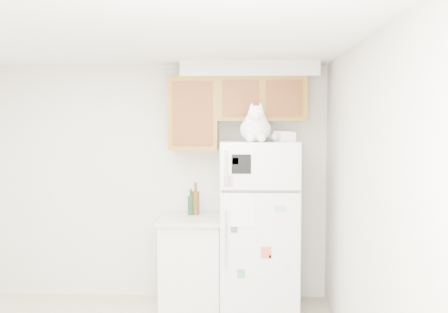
{
  "coord_description": "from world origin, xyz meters",
  "views": [
    {
      "loc": [
        0.98,
        -3.59,
        1.87
      ],
      "look_at": [
        0.82,
        1.55,
        1.55
      ],
      "focal_mm": 42.0,
      "sensor_mm": 36.0,
      "label": 1
    }
  ],
  "objects_px": {
    "bottle_green": "(191,202)",
    "bottle_amber": "(196,199)",
    "cat": "(256,127)",
    "storage_box_back": "(282,136)",
    "refrigerator": "(259,226)",
    "base_counter": "(191,262)",
    "storage_box_front": "(288,137)"
  },
  "relations": [
    {
      "from": "base_counter",
      "to": "cat",
      "type": "relative_size",
      "value": 1.73
    },
    {
      "from": "storage_box_front",
      "to": "bottle_amber",
      "type": "height_order",
      "value": "storage_box_front"
    },
    {
      "from": "storage_box_front",
      "to": "bottle_amber",
      "type": "bearing_deg",
      "value": 162.8
    },
    {
      "from": "base_counter",
      "to": "cat",
      "type": "xyz_separation_m",
      "value": [
        0.65,
        -0.28,
        1.38
      ]
    },
    {
      "from": "storage_box_back",
      "to": "bottle_green",
      "type": "bearing_deg",
      "value": 171.6
    },
    {
      "from": "base_counter",
      "to": "bottle_green",
      "type": "height_order",
      "value": "bottle_green"
    },
    {
      "from": "storage_box_front",
      "to": "bottle_amber",
      "type": "relative_size",
      "value": 0.44
    },
    {
      "from": "cat",
      "to": "bottle_amber",
      "type": "distance_m",
      "value": 1.07
    },
    {
      "from": "base_counter",
      "to": "storage_box_back",
      "type": "bearing_deg",
      "value": -2.09
    },
    {
      "from": "bottle_green",
      "to": "cat",
      "type": "bearing_deg",
      "value": -32.63
    },
    {
      "from": "storage_box_back",
      "to": "bottle_green",
      "type": "xyz_separation_m",
      "value": [
        -0.93,
        0.18,
        -0.69
      ]
    },
    {
      "from": "storage_box_back",
      "to": "bottle_amber",
      "type": "distance_m",
      "value": 1.12
    },
    {
      "from": "storage_box_front",
      "to": "refrigerator",
      "type": "bearing_deg",
      "value": 168.08
    },
    {
      "from": "cat",
      "to": "bottle_amber",
      "type": "height_order",
      "value": "cat"
    },
    {
      "from": "refrigerator",
      "to": "storage_box_back",
      "type": "distance_m",
      "value": 0.93
    },
    {
      "from": "cat",
      "to": "bottle_green",
      "type": "bearing_deg",
      "value": 147.37
    },
    {
      "from": "refrigerator",
      "to": "storage_box_front",
      "type": "distance_m",
      "value": 0.94
    },
    {
      "from": "refrigerator",
      "to": "bottle_green",
      "type": "relative_size",
      "value": 6.23
    },
    {
      "from": "storage_box_front",
      "to": "bottle_amber",
      "type": "distance_m",
      "value": 1.18
    },
    {
      "from": "storage_box_back",
      "to": "storage_box_front",
      "type": "height_order",
      "value": "storage_box_back"
    },
    {
      "from": "refrigerator",
      "to": "base_counter",
      "type": "xyz_separation_m",
      "value": [
        -0.69,
        0.07,
        -0.39
      ]
    },
    {
      "from": "refrigerator",
      "to": "cat",
      "type": "distance_m",
      "value": 1.01
    },
    {
      "from": "base_counter",
      "to": "cat",
      "type": "distance_m",
      "value": 1.55
    },
    {
      "from": "bottle_amber",
      "to": "base_counter",
      "type": "bearing_deg",
      "value": -101.69
    },
    {
      "from": "base_counter",
      "to": "bottle_green",
      "type": "distance_m",
      "value": 0.61
    },
    {
      "from": "cat",
      "to": "bottle_green",
      "type": "relative_size",
      "value": 1.95
    },
    {
      "from": "storage_box_back",
      "to": "refrigerator",
      "type": "bearing_deg",
      "value": -167.5
    },
    {
      "from": "refrigerator",
      "to": "bottle_amber",
      "type": "xyz_separation_m",
      "value": [
        -0.66,
        0.24,
        0.24
      ]
    },
    {
      "from": "bottle_green",
      "to": "bottle_amber",
      "type": "distance_m",
      "value": 0.06
    },
    {
      "from": "cat",
      "to": "storage_box_back",
      "type": "relative_size",
      "value": 2.96
    },
    {
      "from": "storage_box_back",
      "to": "bottle_green",
      "type": "distance_m",
      "value": 1.18
    },
    {
      "from": "bottle_green",
      "to": "bottle_amber",
      "type": "bearing_deg",
      "value": 18.63
    }
  ]
}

